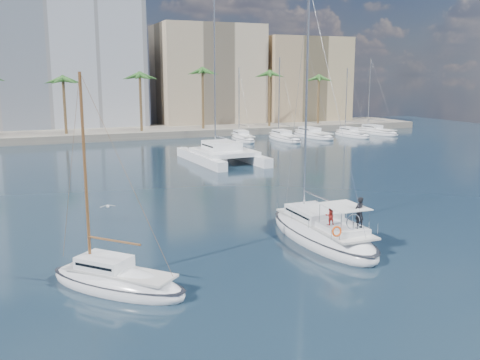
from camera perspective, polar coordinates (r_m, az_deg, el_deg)
name	(u,v)px	position (r m, az deg, el deg)	size (l,w,h in m)	color
ground	(237,232)	(36.35, -0.29, -5.56)	(160.00, 160.00, 0.00)	black
quay	(104,133)	(94.69, -14.35, 4.83)	(120.00, 14.00, 1.20)	gray
building_modern	(21,55)	(105.33, -22.30, 12.27)	(42.00, 16.00, 28.00)	white
building_beige	(207,77)	(108.11, -3.49, 10.89)	(20.00, 14.00, 20.00)	tan
building_tan_right	(301,82)	(114.41, 6.52, 10.35)	(18.00, 12.00, 18.00)	tan
palm_centre	(104,76)	(90.22, -14.28, 10.70)	(3.60, 3.60, 12.30)	brown
palm_right	(292,76)	(100.92, 5.55, 11.00)	(3.60, 3.60, 12.30)	brown
main_sloop	(322,233)	(34.76, 8.69, -5.58)	(3.63, 11.35, 16.84)	white
small_sloop	(116,281)	(27.57, -13.06, -10.50)	(7.08, 7.45, 11.24)	white
catamaran	(222,152)	(65.34, -1.89, 2.99)	(7.56, 14.09, 19.86)	white
seagull	(108,206)	(40.12, -13.93, -2.73)	(1.12, 0.48, 0.21)	silver
moored_yacht_a	(243,141)	(86.52, 0.29, 4.21)	(2.72, 9.35, 11.90)	white
moored_yacht_b	(284,140)	(87.44, 4.74, 4.24)	(3.14, 10.78, 13.72)	white
moored_yacht_c	(313,137)	(92.28, 7.78, 4.54)	(3.55, 12.21, 15.54)	white
moored_yacht_d	(352,137)	(94.04, 11.83, 4.53)	(2.72, 9.35, 11.90)	white
moored_yacht_e	(376,134)	(99.41, 14.30, 4.77)	(3.14, 10.78, 13.72)	white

